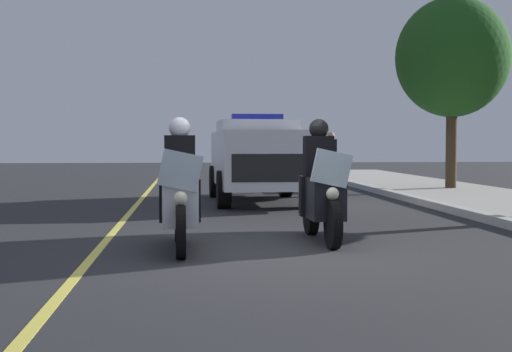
% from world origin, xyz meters
% --- Properties ---
extents(ground_plane, '(80.00, 80.00, 0.00)m').
position_xyz_m(ground_plane, '(0.00, 0.00, 0.00)').
color(ground_plane, '#28282B').
extents(lane_stripe_center, '(48.00, 0.12, 0.01)m').
position_xyz_m(lane_stripe_center, '(0.00, -2.13, 0.00)').
color(lane_stripe_center, '#E0D14C').
rests_on(lane_stripe_center, ground).
extents(police_motorcycle_lead_left, '(2.14, 0.57, 1.72)m').
position_xyz_m(police_motorcycle_lead_left, '(-0.24, -1.08, 0.70)').
color(police_motorcycle_lead_left, black).
rests_on(police_motorcycle_lead_left, ground).
extents(police_motorcycle_lead_right, '(2.14, 0.57, 1.72)m').
position_xyz_m(police_motorcycle_lead_right, '(-0.81, 0.88, 0.70)').
color(police_motorcycle_lead_right, black).
rests_on(police_motorcycle_lead_right, ground).
extents(police_suv, '(4.95, 2.16, 2.05)m').
position_xyz_m(police_suv, '(-7.44, 0.62, 1.07)').
color(police_suv, silver).
rests_on(police_suv, ground).
extents(cyclist_background, '(1.76, 0.32, 1.69)m').
position_xyz_m(cyclist_background, '(-10.99, 3.07, 0.84)').
color(cyclist_background, black).
rests_on(cyclist_background, ground).
extents(tree_far_back, '(3.19, 3.19, 5.39)m').
position_xyz_m(tree_far_back, '(-10.54, 6.45, 3.78)').
color(tree_far_back, '#42301E').
rests_on(tree_far_back, sidewalk_strip).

